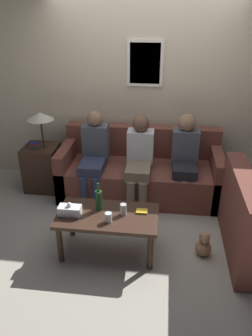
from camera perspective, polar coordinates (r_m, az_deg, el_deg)
ground_plane at (r=4.25m, az=1.80°, el=-7.76°), size 16.00×16.00×0.00m
wall_back at (r=4.63m, az=3.24°, el=12.95°), size 9.00×0.08×2.60m
couch_main at (r=4.54m, az=2.49°, el=-0.76°), size 2.15×0.90×0.88m
coffee_table at (r=3.45m, az=-3.21°, el=-9.02°), size 1.04×0.56×0.47m
side_table_with_lamp at (r=4.77m, az=-14.35°, el=0.79°), size 0.46×0.46×1.13m
wine_bottle at (r=3.42m, az=-4.77°, el=-5.53°), size 0.07×0.07×0.31m
drinking_glass at (r=3.28m, az=-3.09°, el=-8.58°), size 0.07×0.07×0.10m
book_stack at (r=3.43m, az=2.77°, el=-7.54°), size 0.12×0.09×0.02m
soda_can at (r=3.37m, az=-0.48°, el=-7.22°), size 0.07×0.07×0.12m
tissue_box at (r=3.42m, az=-9.76°, el=-7.27°), size 0.23×0.12×0.15m
person_left at (r=4.35m, az=-5.58°, el=2.57°), size 0.34×0.64×1.17m
person_middle at (r=4.22m, az=2.39°, el=1.96°), size 0.34×0.65×1.16m
person_right at (r=4.28m, az=10.23°, el=2.10°), size 0.34×0.58×1.18m
teddy_bear at (r=3.65m, az=13.34°, el=-13.04°), size 0.17×0.17×0.27m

